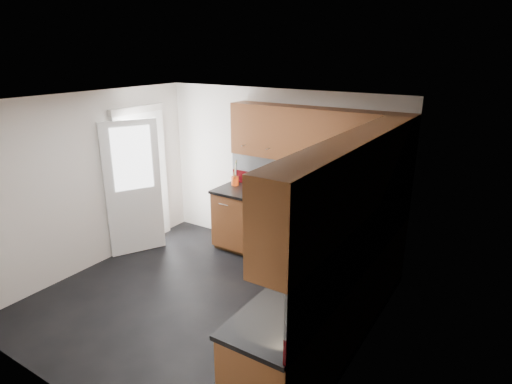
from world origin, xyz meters
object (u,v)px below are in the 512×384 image
Objects in this scene: toaster at (326,196)px; food_processor at (339,247)px; utensil_pot at (235,179)px; gas_hob at (294,200)px.

toaster is 1.11× the size of food_processor.
toaster is at bearing 1.15° from utensil_pot.
gas_hob is 1.11m from utensil_pot.
utensil_pot is at bearing 171.90° from gas_hob.
food_processor is (1.16, -1.26, 0.12)m from gas_hob.
food_processor is at bearing -61.75° from toaster.
gas_hob is 1.78× the size of toaster.
utensil_pot is (-1.10, 0.16, 0.08)m from gas_hob.
utensil_pot is 1.24× the size of toaster.
gas_hob is 1.44× the size of utensil_pot.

